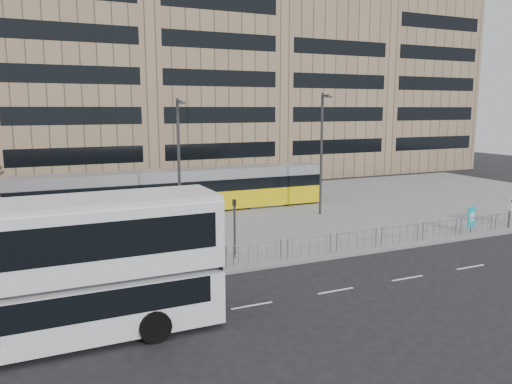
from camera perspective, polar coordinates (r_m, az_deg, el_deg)
name	(u,v)px	position (r m, az deg, el deg)	size (l,w,h in m)	color
ground	(326,260)	(26.68, 7.96, -7.71)	(120.00, 120.00, 0.00)	black
plaza	(239,215)	(37.01, -1.98, -2.61)	(64.00, 24.00, 0.15)	slate
kerb	(325,258)	(26.70, 7.91, -7.53)	(64.00, 0.25, 0.17)	gray
building_row	(175,62)	(58.02, -9.24, 14.42)	(70.40, 18.40, 31.20)	maroon
pedestrian_barrier	(352,236)	(27.89, 10.95, -4.94)	(32.07, 0.07, 1.10)	#999BA1
road_markings	(391,281)	(24.17, 15.13, -9.80)	(62.00, 0.12, 0.01)	white
double_decker_bus	(35,270)	(18.08, -23.90, -8.12)	(12.27, 3.26, 4.90)	white
tram	(152,193)	(37.30, -11.83, -0.08)	(27.30, 3.02, 3.21)	yellow
ad_panel	(472,217)	(34.03, 23.41, -2.69)	(0.87, 0.32, 1.66)	#2D2D30
pedestrian	(160,226)	(29.84, -10.91, -3.86)	(0.65, 0.43, 1.78)	black
traffic_light_west	(235,221)	(25.88, -2.47, -3.30)	(0.20, 0.23, 3.10)	#2D2D30
lamp_post_west	(179,163)	(29.93, -8.77, 3.32)	(0.45, 1.04, 8.31)	#2D2D30
lamp_post_east	(322,149)	(36.42, 7.52, 4.84)	(0.45, 1.04, 8.81)	#2D2D30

